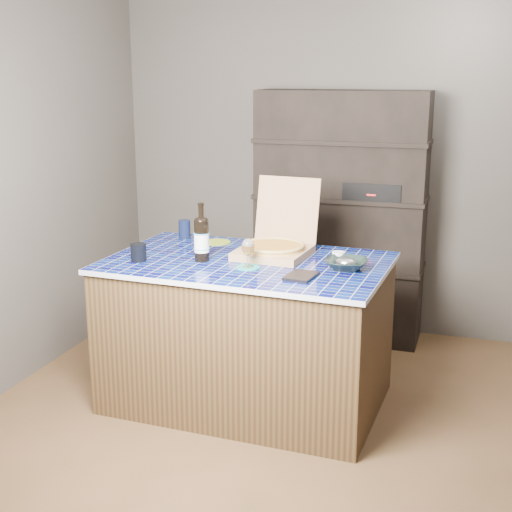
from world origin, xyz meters
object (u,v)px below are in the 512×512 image
(pizza_box, at_px, (275,245))
(mead_bottle, at_px, (202,238))
(kitchen_island, at_px, (247,332))
(bowl, at_px, (346,264))
(wine_glass, at_px, (248,248))
(dvd_case, at_px, (301,276))

(pizza_box, height_order, mead_bottle, pizza_box)
(pizza_box, bearing_deg, mead_bottle, -141.25)
(kitchen_island, distance_m, bowl, 0.74)
(bowl, bearing_deg, mead_bottle, -174.53)
(pizza_box, bearing_deg, wine_glass, -96.91)
(kitchen_island, distance_m, dvd_case, 0.63)
(pizza_box, bearing_deg, bowl, -15.79)
(kitchen_island, relative_size, bowl, 7.02)
(kitchen_island, xyz_separation_m, wine_glass, (0.06, -0.15, 0.55))
(mead_bottle, distance_m, wine_glass, 0.31)
(bowl, bearing_deg, kitchen_island, 179.51)
(bowl, bearing_deg, dvd_case, -130.14)
(mead_bottle, relative_size, dvd_case, 1.70)
(pizza_box, distance_m, dvd_case, 0.48)
(dvd_case, bearing_deg, kitchen_island, 155.00)
(pizza_box, height_order, bowl, pizza_box)
(pizza_box, relative_size, dvd_case, 2.59)
(wine_glass, xyz_separation_m, dvd_case, (0.33, -0.09, -0.11))
(pizza_box, bearing_deg, dvd_case, -52.17)
(wine_glass, height_order, bowl, wine_glass)
(kitchen_island, bearing_deg, pizza_box, 56.62)
(mead_bottle, bearing_deg, kitchen_island, 18.90)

